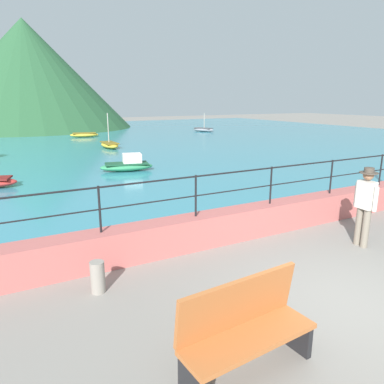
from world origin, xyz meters
TOP-DOWN VIEW (x-y plane):
  - ground_plane at (0.00, 0.00)m, footprint 120.00×120.00m
  - promenade_wall at (0.00, 3.20)m, footprint 20.00×0.56m
  - railing at (0.00, 3.20)m, footprint 18.44×0.04m
  - lake_water at (0.00, 25.84)m, footprint 64.00×44.32m
  - hill_main at (-0.74, 40.70)m, footprint 21.41×21.41m
  - bench_main at (-2.32, -0.32)m, footprint 1.74×0.68m
  - person_walking at (2.20, 1.51)m, footprint 0.38×0.57m
  - bollard at (-3.40, 2.28)m, footprint 0.24×0.24m
  - boat_2 at (1.90, 19.99)m, footprint 0.92×2.31m
  - boat_3 at (13.42, 27.67)m, footprint 1.78×2.47m
  - boat_6 at (2.03, 27.86)m, footprint 2.44×1.36m
  - boat_7 at (0.41, 11.96)m, footprint 2.44×1.38m

SIDE VIEW (x-z plane):
  - ground_plane at x=0.00m, z-range 0.00..0.00m
  - lake_water at x=0.00m, z-range 0.00..0.06m
  - boat_6 at x=2.03m, z-range 0.08..0.44m
  - boat_3 at x=13.42m, z-range -0.62..1.14m
  - boat_2 at x=1.90m, z-range -0.84..1.37m
  - bollard at x=-3.40m, z-range 0.00..0.54m
  - boat_7 at x=0.41m, z-range -0.05..0.71m
  - promenade_wall at x=0.00m, z-range 0.00..0.70m
  - bench_main at x=-2.32m, z-range -0.01..1.12m
  - person_walking at x=2.20m, z-range 0.10..1.85m
  - railing at x=0.00m, z-range 0.88..1.78m
  - hill_main at x=-0.74m, z-range 0.00..11.27m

